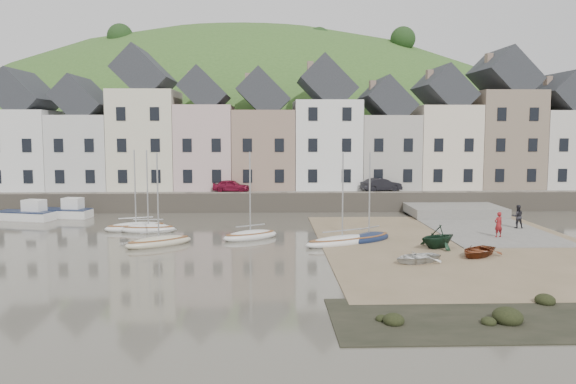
{
  "coord_description": "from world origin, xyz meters",
  "views": [
    {
      "loc": [
        -1.54,
        -38.3,
        7.66
      ],
      "look_at": [
        0.0,
        6.0,
        3.0
      ],
      "focal_mm": 37.47,
      "sensor_mm": 36.0,
      "label": 1
    }
  ],
  "objects_px": {
    "rowboat_white": "(416,257)",
    "person_dark": "(518,216)",
    "rowboat_red": "(478,251)",
    "person_red": "(498,224)",
    "sailboat_0": "(136,227)",
    "car_left": "(231,186)",
    "rowboat_green": "(438,236)",
    "car_right": "(381,185)"
  },
  "relations": [
    {
      "from": "sailboat_0",
      "to": "car_right",
      "type": "relative_size",
      "value": 1.58
    },
    {
      "from": "sailboat_0",
      "to": "rowboat_white",
      "type": "height_order",
      "value": "sailboat_0"
    },
    {
      "from": "person_dark",
      "to": "rowboat_white",
      "type": "bearing_deg",
      "value": 52.28
    },
    {
      "from": "rowboat_green",
      "to": "person_red",
      "type": "bearing_deg",
      "value": 92.07
    },
    {
      "from": "rowboat_green",
      "to": "car_left",
      "type": "height_order",
      "value": "car_left"
    },
    {
      "from": "rowboat_white",
      "to": "person_dark",
      "type": "xyz_separation_m",
      "value": [
        10.6,
        11.28,
        0.65
      ]
    },
    {
      "from": "sailboat_0",
      "to": "car_left",
      "type": "bearing_deg",
      "value": 62.15
    },
    {
      "from": "car_left",
      "to": "person_red",
      "type": "bearing_deg",
      "value": -121.69
    },
    {
      "from": "rowboat_red",
      "to": "person_red",
      "type": "height_order",
      "value": "person_red"
    },
    {
      "from": "person_red",
      "to": "car_left",
      "type": "distance_m",
      "value": 25.89
    },
    {
      "from": "car_right",
      "to": "rowboat_red",
      "type": "bearing_deg",
      "value": 166.12
    },
    {
      "from": "car_left",
      "to": "car_right",
      "type": "xyz_separation_m",
      "value": [
        14.56,
        0.0,
        0.05
      ]
    },
    {
      "from": "rowboat_green",
      "to": "car_left",
      "type": "xyz_separation_m",
      "value": [
        -14.38,
        20.24,
        1.4
      ]
    },
    {
      "from": "rowboat_white",
      "to": "car_right",
      "type": "height_order",
      "value": "car_right"
    },
    {
      "from": "car_right",
      "to": "person_red",
      "type": "bearing_deg",
      "value": 179.15
    },
    {
      "from": "rowboat_red",
      "to": "person_dark",
      "type": "distance_m",
      "value": 11.7
    },
    {
      "from": "person_red",
      "to": "car_right",
      "type": "height_order",
      "value": "car_right"
    },
    {
      "from": "rowboat_green",
      "to": "person_dark",
      "type": "xyz_separation_m",
      "value": [
        8.2,
        7.17,
        0.2
      ]
    },
    {
      "from": "sailboat_0",
      "to": "rowboat_red",
      "type": "distance_m",
      "value": 24.9
    },
    {
      "from": "sailboat_0",
      "to": "rowboat_red",
      "type": "relative_size",
      "value": 2.05
    },
    {
      "from": "rowboat_green",
      "to": "rowboat_red",
      "type": "bearing_deg",
      "value": 2.86
    },
    {
      "from": "rowboat_green",
      "to": "person_red",
      "type": "xyz_separation_m",
      "value": [
        5.27,
        3.44,
        0.2
      ]
    },
    {
      "from": "person_dark",
      "to": "rowboat_red",
      "type": "bearing_deg",
      "value": 61.67
    },
    {
      "from": "rowboat_green",
      "to": "rowboat_red",
      "type": "relative_size",
      "value": 0.92
    },
    {
      "from": "sailboat_0",
      "to": "car_left",
      "type": "relative_size",
      "value": 1.78
    },
    {
      "from": "car_left",
      "to": "rowboat_green",
      "type": "bearing_deg",
      "value": -135.77
    },
    {
      "from": "rowboat_white",
      "to": "person_red",
      "type": "distance_m",
      "value": 10.77
    },
    {
      "from": "sailboat_0",
      "to": "person_dark",
      "type": "bearing_deg",
      "value": -1.47
    },
    {
      "from": "rowboat_white",
      "to": "person_red",
      "type": "height_order",
      "value": "person_red"
    },
    {
      "from": "rowboat_white",
      "to": "person_dark",
      "type": "relative_size",
      "value": 1.63
    },
    {
      "from": "rowboat_white",
      "to": "sailboat_0",
      "type": "bearing_deg",
      "value": -147.9
    },
    {
      "from": "sailboat_0",
      "to": "person_dark",
      "type": "height_order",
      "value": "sailboat_0"
    },
    {
      "from": "rowboat_white",
      "to": "person_dark",
      "type": "distance_m",
      "value": 15.49
    },
    {
      "from": "person_red",
      "to": "rowboat_green",
      "type": "bearing_deg",
      "value": 13.65
    },
    {
      "from": "person_dark",
      "to": "car_left",
      "type": "bearing_deg",
      "value": -24.57
    },
    {
      "from": "person_red",
      "to": "rowboat_red",
      "type": "bearing_deg",
      "value": 39.66
    },
    {
      "from": "car_left",
      "to": "rowboat_white",
      "type": "bearing_deg",
      "value": -144.94
    },
    {
      "from": "rowboat_white",
      "to": "rowboat_red",
      "type": "relative_size",
      "value": 0.94
    },
    {
      "from": "rowboat_red",
      "to": "rowboat_white",
      "type": "bearing_deg",
      "value": -114.11
    },
    {
      "from": "sailboat_0",
      "to": "person_dark",
      "type": "distance_m",
      "value": 29.12
    },
    {
      "from": "rowboat_red",
      "to": "sailboat_0",
      "type": "bearing_deg",
      "value": -159.98
    },
    {
      "from": "sailboat_0",
      "to": "rowboat_red",
      "type": "xyz_separation_m",
      "value": [
        22.59,
        -10.45,
        0.12
      ]
    }
  ]
}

